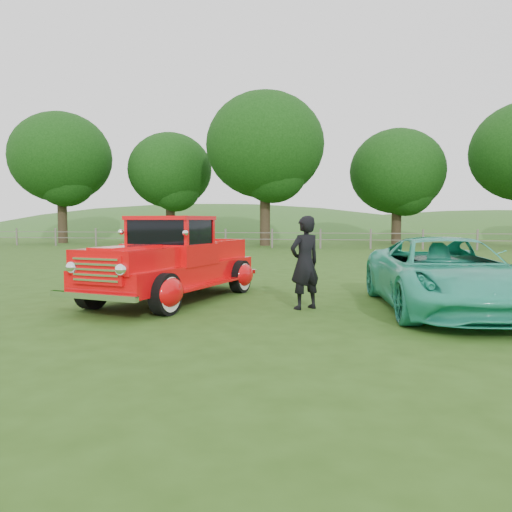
% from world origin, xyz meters
% --- Properties ---
extents(ground, '(140.00, 140.00, 0.00)m').
position_xyz_m(ground, '(0.00, 0.00, 0.00)').
color(ground, '#294A13').
rests_on(ground, ground).
extents(distant_hills, '(116.00, 60.00, 18.00)m').
position_xyz_m(distant_hills, '(-4.08, 59.46, -4.55)').
color(distant_hills, '#346123').
rests_on(distant_hills, ground).
extents(fence_line, '(48.00, 0.12, 1.20)m').
position_xyz_m(fence_line, '(0.00, 22.00, 0.60)').
color(fence_line, '#685F57').
rests_on(fence_line, ground).
extents(tree_far_west, '(7.60, 7.60, 9.93)m').
position_xyz_m(tree_far_west, '(-20.00, 26.00, 6.49)').
color(tree_far_west, '#302218').
rests_on(tree_far_west, ground).
extents(tree_mid_west, '(6.40, 6.40, 8.46)m').
position_xyz_m(tree_mid_west, '(-12.00, 28.00, 5.55)').
color(tree_mid_west, '#302218').
rests_on(tree_mid_west, ground).
extents(tree_near_west, '(8.00, 8.00, 10.42)m').
position_xyz_m(tree_near_west, '(-4.00, 25.00, 6.80)').
color(tree_near_west, '#302218').
rests_on(tree_near_west, ground).
extents(tree_near_east, '(6.80, 6.80, 8.33)m').
position_xyz_m(tree_near_east, '(5.00, 29.00, 5.25)').
color(tree_near_east, '#302218').
rests_on(tree_near_east, ground).
extents(red_pickup, '(2.97, 5.24, 1.78)m').
position_xyz_m(red_pickup, '(-1.65, 1.26, 0.80)').
color(red_pickup, black).
rests_on(red_pickup, ground).
extents(teal_sedan, '(2.88, 5.20, 1.38)m').
position_xyz_m(teal_sedan, '(3.77, 1.06, 0.69)').
color(teal_sedan, '#2BAF8D').
rests_on(teal_sedan, ground).
extents(man, '(0.76, 0.75, 1.78)m').
position_xyz_m(man, '(1.20, 0.75, 0.89)').
color(man, black).
rests_on(man, ground).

